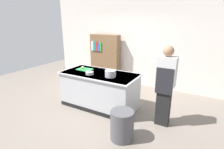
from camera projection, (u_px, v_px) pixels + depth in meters
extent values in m
plane|color=slate|center=(100.00, 105.00, 4.70)|extent=(10.00, 10.00, 0.00)
cube|color=silver|center=(133.00, 41.00, 6.00)|extent=(6.40, 0.12, 3.00)
cube|color=#B7BABF|center=(100.00, 90.00, 4.56)|extent=(1.90, 0.90, 0.90)
cube|color=#B7BABF|center=(100.00, 74.00, 4.44)|extent=(1.98, 0.98, 0.03)
cube|color=black|center=(90.00, 111.00, 4.31)|extent=(1.90, 0.01, 0.10)
cube|color=green|center=(85.00, 69.00, 4.73)|extent=(0.40, 0.28, 0.02)
sphere|color=tan|center=(83.00, 68.00, 4.71)|extent=(0.08, 0.08, 0.08)
cylinder|color=#B7BABF|center=(110.00, 74.00, 4.13)|extent=(0.26, 0.26, 0.16)
cube|color=black|center=(105.00, 70.00, 4.18)|extent=(0.04, 0.02, 0.01)
cube|color=black|center=(116.00, 72.00, 4.04)|extent=(0.04, 0.02, 0.01)
cylinder|color=#B7BABF|center=(90.00, 73.00, 4.32)|extent=(0.20, 0.20, 0.07)
cylinder|color=#4C4C51|center=(122.00, 125.00, 3.31)|extent=(0.44, 0.44, 0.58)
cube|color=black|center=(163.00, 105.00, 3.75)|extent=(0.28, 0.20, 0.90)
cube|color=silver|center=(167.00, 71.00, 3.53)|extent=(0.38, 0.24, 0.60)
sphere|color=#A87A5B|center=(168.00, 51.00, 3.40)|extent=(0.22, 0.22, 0.22)
cube|color=#232328|center=(164.00, 81.00, 3.48)|extent=(0.34, 0.02, 0.54)
cube|color=brown|center=(105.00, 58.00, 6.39)|extent=(1.10, 0.28, 1.70)
cube|color=white|center=(92.00, 46.00, 6.33)|extent=(0.06, 0.03, 0.33)
cube|color=teal|center=(94.00, 46.00, 6.29)|extent=(0.08, 0.03, 0.34)
cube|color=red|center=(96.00, 46.00, 6.25)|extent=(0.07, 0.03, 0.32)
cube|color=#3351B7|center=(98.00, 47.00, 6.22)|extent=(0.08, 0.03, 0.26)
cube|color=green|center=(100.00, 47.00, 6.17)|extent=(0.06, 0.03, 0.32)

